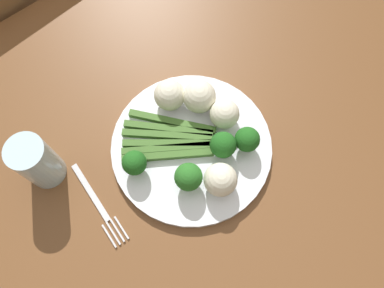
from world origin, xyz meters
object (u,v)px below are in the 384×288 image
at_px(cauliflower_back_right, 199,97).
at_px(broccoli_right, 135,164).
at_px(dining_table, 184,158).
at_px(broccoli_front_left, 247,140).
at_px(cauliflower_mid, 220,180).
at_px(cauliflower_edge, 170,95).
at_px(asparagus_bundle, 168,139).
at_px(water_glass, 37,162).
at_px(plate, 192,146).
at_px(fork, 98,204).
at_px(broccoli_outer_edge, 188,177).
at_px(broccoli_front, 223,145).
at_px(cauliflower_left, 224,114).
at_px(chair, 51,35).

bearing_deg(cauliflower_back_right, broccoli_right, 10.39).
relative_size(dining_table, broccoli_front_left, 22.73).
bearing_deg(cauliflower_mid, cauliflower_edge, -99.79).
height_order(asparagus_bundle, water_glass, water_glass).
bearing_deg(plate, broccoli_front_left, 140.10).
relative_size(asparagus_bundle, fork, 1.00).
distance_m(plate, broccoli_front_left, 0.10).
bearing_deg(broccoli_outer_edge, plate, -133.73).
bearing_deg(fork, broccoli_front_left, 76.65).
bearing_deg(plate, cauliflower_edge, -103.54).
distance_m(broccoli_front_left, broccoli_right, 0.19).
distance_m(dining_table, broccoli_front, 0.18).
bearing_deg(broccoli_front, cauliflower_edge, -85.16).
relative_size(plate, cauliflower_mid, 5.08).
bearing_deg(broccoli_outer_edge, cauliflower_back_right, -136.02).
bearing_deg(water_glass, broccoli_outer_edge, 135.70).
bearing_deg(cauliflower_left, broccoli_right, -7.46).
distance_m(asparagus_bundle, broccoli_front_left, 0.14).
bearing_deg(cauliflower_mid, broccoli_outer_edge, -42.07).
bearing_deg(dining_table, broccoli_front_left, 130.17).
distance_m(broccoli_outer_edge, cauliflower_back_right, 0.15).
xyz_separation_m(plate, cauliflower_mid, (0.01, 0.08, 0.04)).
height_order(chair, cauliflower_edge, chair).
bearing_deg(dining_table, cauliflower_edge, -109.79).
height_order(plate, broccoli_front_left, broccoli_front_left).
bearing_deg(cauliflower_left, broccoli_front, 46.76).
distance_m(broccoli_front, cauliflower_mid, 0.06).
xyz_separation_m(dining_table, fork, (0.19, 0.01, 0.12)).
bearing_deg(plate, dining_table, -87.24).
bearing_deg(water_glass, broccoli_front_left, 148.21).
bearing_deg(chair, cauliflower_left, 96.13).
distance_m(broccoli_right, fork, 0.10).
bearing_deg(chair, asparagus_bundle, 86.58).
bearing_deg(broccoli_right, cauliflower_back_right, -169.61).
xyz_separation_m(asparagus_bundle, broccoli_front, (-0.06, 0.08, 0.03)).
distance_m(asparagus_bundle, cauliflower_edge, 0.08).
distance_m(plate, cauliflower_left, 0.08).
bearing_deg(cauliflower_left, chair, -79.47).
xyz_separation_m(broccoli_front, water_glass, (0.26, -0.17, 0.01)).
height_order(chair, broccoli_outer_edge, chair).
height_order(broccoli_right, cauliflower_left, cauliflower_left).
height_order(dining_table, asparagus_bundle, asparagus_bundle).
xyz_separation_m(broccoli_right, water_glass, (0.12, -0.10, 0.01)).
height_order(dining_table, cauliflower_back_right, cauliflower_back_right).
bearing_deg(cauliflower_mid, cauliflower_left, -133.81).
distance_m(broccoli_front, broccoli_front_left, 0.04).
relative_size(cauliflower_back_right, water_glass, 0.54).
xyz_separation_m(chair, fork, (0.15, 0.58, 0.27)).
height_order(broccoli_front_left, water_glass, water_glass).
xyz_separation_m(broccoli_front, cauliflower_mid, (0.04, 0.04, -0.00)).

